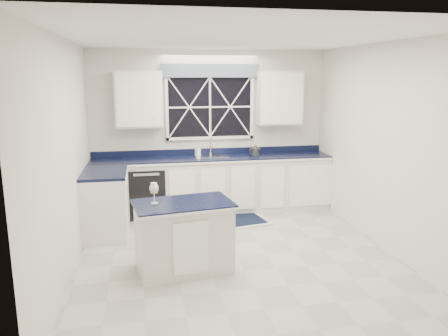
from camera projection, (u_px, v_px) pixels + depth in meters
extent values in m
plane|color=#B2B2AD|center=(237.00, 256.00, 5.60)|extent=(4.50, 4.50, 0.00)
cube|color=silver|center=(210.00, 130.00, 7.48)|extent=(4.00, 0.10, 2.70)
cube|color=white|center=(213.00, 185.00, 7.38)|extent=(3.98, 0.60, 0.90)
cube|color=white|center=(105.00, 204.00, 6.31)|extent=(0.60, 1.00, 0.90)
cube|color=black|center=(213.00, 158.00, 7.28)|extent=(3.98, 0.64, 0.04)
cube|color=black|center=(147.00, 191.00, 7.19)|extent=(0.60, 0.58, 0.82)
cube|color=black|center=(210.00, 107.00, 7.37)|extent=(1.40, 0.02, 1.00)
cube|color=slate|center=(210.00, 71.00, 7.18)|extent=(1.65, 0.04, 0.22)
cube|color=white|center=(139.00, 99.00, 6.99)|extent=(0.75, 0.34, 0.90)
cube|color=white|center=(279.00, 98.00, 7.41)|extent=(0.75, 0.34, 0.90)
cylinder|color=#BABBBD|center=(211.00, 154.00, 7.48)|extent=(0.05, 0.05, 0.04)
cylinder|color=#BABBBD|center=(211.00, 145.00, 7.45)|extent=(0.02, 0.02, 0.28)
cylinder|color=#BABBBD|center=(211.00, 139.00, 7.34)|extent=(0.02, 0.18, 0.02)
cube|color=white|center=(184.00, 238.00, 5.14)|extent=(1.15, 0.77, 0.80)
cube|color=black|center=(183.00, 204.00, 5.05)|extent=(1.21, 0.84, 0.04)
cube|color=beige|center=(226.00, 221.00, 6.91)|extent=(1.46, 1.05, 0.01)
cube|color=black|center=(226.00, 221.00, 6.91)|extent=(1.29, 0.88, 0.01)
cylinder|color=#313033|center=(255.00, 151.00, 7.46)|extent=(0.19, 0.19, 0.12)
cone|color=#313033|center=(255.00, 146.00, 7.44)|extent=(0.15, 0.15, 0.05)
torus|color=#313033|center=(252.00, 151.00, 7.42)|extent=(0.10, 0.05, 0.10)
cylinder|color=#313033|center=(259.00, 150.00, 7.50)|extent=(0.06, 0.03, 0.08)
cylinder|color=silver|center=(154.00, 203.00, 5.00)|extent=(0.08, 0.08, 0.01)
cylinder|color=silver|center=(154.00, 197.00, 4.99)|extent=(0.01, 0.01, 0.13)
ellipsoid|color=silver|center=(154.00, 188.00, 4.97)|extent=(0.10, 0.10, 0.13)
cylinder|color=#D9BF73|center=(154.00, 190.00, 4.97)|extent=(0.08, 0.08, 0.06)
imported|color=silver|center=(198.00, 150.00, 7.43)|extent=(0.10, 0.10, 0.17)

